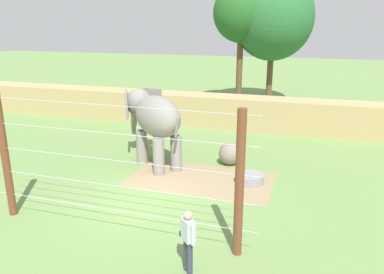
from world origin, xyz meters
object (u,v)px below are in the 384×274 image
object	(u,v)px
elephant	(154,118)
zookeeper	(188,239)
enrichment_ball	(230,154)
water_tub	(250,178)

from	to	relation	value
elephant	zookeeper	xyz separation A→B (m)	(3.70, -6.69, -1.16)
elephant	zookeeper	world-z (taller)	elephant
enrichment_ball	water_tub	xyz separation A→B (m)	(1.16, -1.78, -0.31)
water_tub	zookeeper	bearing A→B (deg)	-95.48
water_tub	enrichment_ball	bearing A→B (deg)	123.18
water_tub	elephant	bearing A→B (deg)	169.89
elephant	zookeeper	size ratio (longest dim) A/B	2.21
enrichment_ball	zookeeper	bearing A→B (deg)	-85.61
elephant	enrichment_ball	bearing A→B (deg)	18.11
elephant	enrichment_ball	size ratio (longest dim) A/B	3.78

